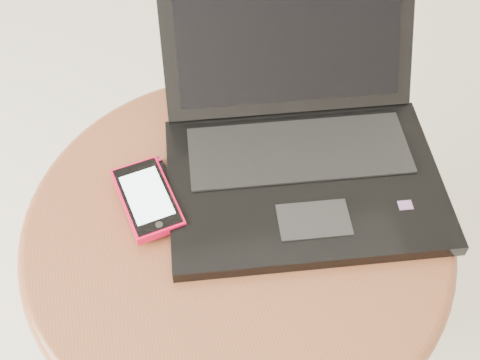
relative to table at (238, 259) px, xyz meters
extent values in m
plane|color=beige|center=(-0.03, 0.10, -0.35)|extent=(4.00, 4.00, 0.00)
cylinder|color=brown|center=(0.00, 0.00, -0.34)|extent=(0.33, 0.33, 0.03)
cylinder|color=brown|center=(0.00, 0.00, -0.13)|extent=(0.09, 0.09, 0.40)
cylinder|color=brown|center=(0.00, 0.00, 0.08)|extent=(0.54, 0.54, 0.03)
torus|color=brown|center=(0.00, 0.00, 0.08)|extent=(0.57, 0.57, 0.03)
cube|color=black|center=(0.10, 0.03, 0.11)|extent=(0.40, 0.30, 0.02)
cube|color=black|center=(0.11, 0.08, 0.12)|extent=(0.32, 0.15, 0.00)
cube|color=black|center=(0.09, -0.03, 0.12)|extent=(0.10, 0.07, 0.00)
cube|color=red|center=(0.21, -0.04, 0.12)|extent=(0.02, 0.02, 0.00)
cube|color=black|center=(0.13, 0.21, 0.21)|extent=(0.37, 0.16, 0.20)
cube|color=black|center=(0.13, 0.21, 0.22)|extent=(0.32, 0.14, 0.16)
cube|color=black|center=(-0.09, 0.07, 0.10)|extent=(0.09, 0.12, 0.01)
cube|color=#B61A54|center=(-0.11, 0.11, 0.11)|extent=(0.06, 0.02, 0.00)
cube|color=red|center=(-0.11, 0.05, 0.11)|extent=(0.08, 0.13, 0.01)
cube|color=black|center=(-0.11, 0.05, 0.12)|extent=(0.08, 0.12, 0.00)
cube|color=#C5F7F4|center=(-0.11, 0.05, 0.12)|extent=(0.06, 0.09, 0.00)
cylinder|color=black|center=(-0.10, 0.00, 0.12)|extent=(0.01, 0.01, 0.00)
camera|label=1|loc=(-0.11, -0.44, 0.77)|focal=46.44mm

